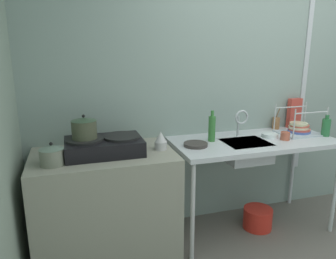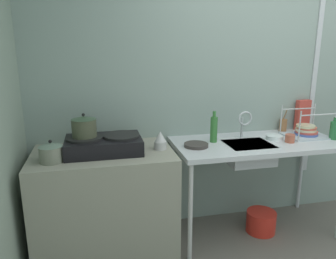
{
  "view_description": "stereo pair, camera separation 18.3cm",
  "coord_description": "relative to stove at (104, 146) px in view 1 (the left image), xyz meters",
  "views": [
    {
      "loc": [
        -1.84,
        -1.26,
        1.67
      ],
      "look_at": [
        -1.09,
        1.15,
        1.03
      ],
      "focal_mm": 34.26,
      "sensor_mm": 36.0,
      "label": 1
    },
    {
      "loc": [
        -1.66,
        -1.31,
        1.67
      ],
      "look_at": [
        -1.09,
        1.15,
        1.03
      ],
      "focal_mm": 34.26,
      "sensor_mm": 36.0,
      "label": 2
    }
  ],
  "objects": [
    {
      "name": "wall_back",
      "position": [
        1.61,
        0.39,
        0.43
      ],
      "size": [
        5.28,
        0.1,
        2.73
      ],
      "primitive_type": "cube",
      "color": "#899C94",
      "rests_on": "ground"
    },
    {
      "name": "wall_metal_strip",
      "position": [
        2.08,
        0.33,
        0.56
      ],
      "size": [
        0.05,
        0.01,
        2.19
      ],
      "primitive_type": "cube",
      "color": "silver"
    },
    {
      "name": "counter_concrete",
      "position": [
        -0.01,
        0.0,
        -0.5
      ],
      "size": [
        1.1,
        0.67,
        0.87
      ],
      "primitive_type": "cube",
      "color": "gray",
      "rests_on": "ground"
    },
    {
      "name": "counter_sink",
      "position": [
        1.33,
        0.0,
        -0.13
      ],
      "size": [
        1.47,
        0.67,
        0.87
      ],
      "color": "silver",
      "rests_on": "ground"
    },
    {
      "name": "stove",
      "position": [
        0.0,
        0.0,
        0.0
      ],
      "size": [
        0.58,
        0.39,
        0.14
      ],
      "color": "black",
      "rests_on": "counter_concrete"
    },
    {
      "name": "pot_on_left_burner",
      "position": [
        -0.14,
        0.0,
        0.15
      ],
      "size": [
        0.19,
        0.19,
        0.18
      ],
      "color": "#434833",
      "rests_on": "stove"
    },
    {
      "name": "pot_beside_stove",
      "position": [
        -0.38,
        -0.14,
        0.01
      ],
      "size": [
        0.17,
        0.17,
        0.17
      ],
      "color": "slate",
      "rests_on": "counter_concrete"
    },
    {
      "name": "percolator",
      "position": [
        0.45,
        -0.03,
        0.01
      ],
      "size": [
        0.1,
        0.1,
        0.15
      ],
      "color": "silver",
      "rests_on": "counter_concrete"
    },
    {
      "name": "sink_basin",
      "position": [
        1.22,
        -0.05,
        -0.15
      ],
      "size": [
        0.39,
        0.33,
        0.17
      ],
      "primitive_type": "cube",
      "color": "silver",
      "rests_on": "counter_sink"
    },
    {
      "name": "faucet",
      "position": [
        1.24,
        0.1,
        0.11
      ],
      "size": [
        0.13,
        0.08,
        0.26
      ],
      "color": "silver",
      "rests_on": "counter_sink"
    },
    {
      "name": "frying_pan",
      "position": [
        0.75,
        -0.03,
        -0.05
      ],
      "size": [
        0.2,
        0.2,
        0.03
      ],
      "primitive_type": "cylinder",
      "color": "#3A3431",
      "rests_on": "counter_sink"
    },
    {
      "name": "dish_rack",
      "position": [
        1.85,
        0.05,
        -0.02
      ],
      "size": [
        0.37,
        0.31,
        0.27
      ],
      "color": "#B8BCBE",
      "rests_on": "counter_sink"
    },
    {
      "name": "cup_by_rack",
      "position": [
        1.59,
        -0.09,
        -0.03
      ],
      "size": [
        0.08,
        0.08,
        0.07
      ],
      "primitive_type": "cylinder",
      "color": "#B25841",
      "rests_on": "counter_sink"
    },
    {
      "name": "small_bowl_on_drainboard",
      "position": [
        1.5,
        0.02,
        -0.05
      ],
      "size": [
        0.15,
        0.15,
        0.04
      ],
      "primitive_type": "cylinder",
      "color": "white",
      "rests_on": "counter_sink"
    },
    {
      "name": "bottle_by_sink",
      "position": [
        0.94,
        0.07,
        0.05
      ],
      "size": [
        0.06,
        0.06,
        0.27
      ],
      "color": "#367836",
      "rests_on": "counter_sink"
    },
    {
      "name": "bottle_by_rack",
      "position": [
        2.03,
        -0.09,
        0.02
      ],
      "size": [
        0.08,
        0.08,
        0.2
      ],
      "color": "#286C3B",
      "rests_on": "counter_sink"
    },
    {
      "name": "cereal_box",
      "position": [
        1.96,
        0.29,
        0.08
      ],
      "size": [
        0.15,
        0.07,
        0.3
      ],
      "primitive_type": "cube",
      "rotation": [
        0.0,
        0.0,
        0.09
      ],
      "color": "#C64338",
      "rests_on": "counter_sink"
    },
    {
      "name": "utensil_jar",
      "position": [
        1.75,
        0.28,
        -0.01
      ],
      "size": [
        0.07,
        0.07,
        0.22
      ],
      "color": "#9D6940",
      "rests_on": "counter_sink"
    },
    {
      "name": "bucket_on_floor",
      "position": [
        1.4,
        -0.04,
        -0.84
      ],
      "size": [
        0.27,
        0.27,
        0.2
      ],
      "primitive_type": "cylinder",
      "color": "red",
      "rests_on": "ground"
    }
  ]
}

